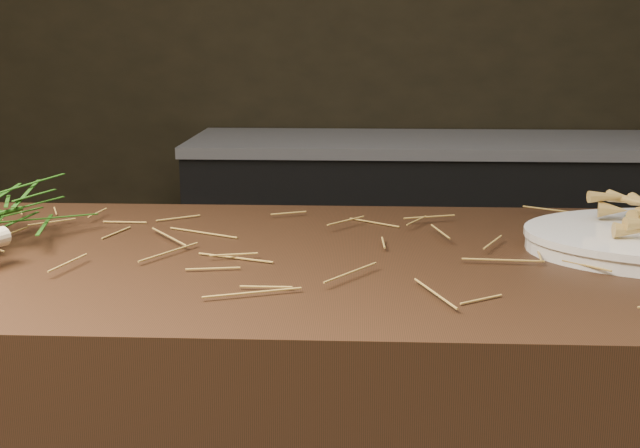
{
  "coord_description": "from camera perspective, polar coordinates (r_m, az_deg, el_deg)",
  "views": [
    {
      "loc": [
        0.02,
        -0.86,
        1.22
      ],
      "look_at": [
        -0.03,
        0.24,
        0.96
      ],
      "focal_mm": 45.0,
      "sensor_mm": 36.0,
      "label": 1
    }
  ],
  "objects": [
    {
      "name": "back_counter",
      "position": [
        3.16,
        7.67,
        -1.51
      ],
      "size": [
        1.82,
        0.62,
        0.84
      ],
      "color": "black",
      "rests_on": "ground"
    },
    {
      "name": "straw_bedding",
      "position": [
        1.2,
        1.54,
        -1.75
      ],
      "size": [
        1.4,
        0.6,
        0.02
      ],
      "primitive_type": null,
      "color": "#A67D3F",
      "rests_on": "main_counter"
    }
  ]
}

